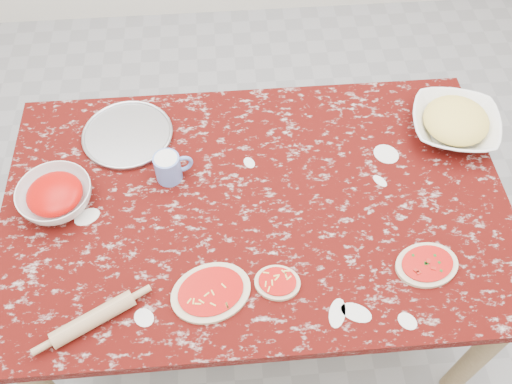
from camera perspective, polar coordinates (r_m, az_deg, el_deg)
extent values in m
plane|color=gray|center=(2.37, 0.00, -11.26)|extent=(4.00, 4.00, 0.00)
cube|color=#3B0805|center=(1.73, 0.00, -1.34)|extent=(1.60, 1.00, 0.04)
cube|color=#8C774F|center=(1.78, 0.00, -2.42)|extent=(1.50, 0.90, 0.08)
cylinder|color=#8C774F|center=(2.05, 22.38, -15.58)|extent=(0.07, 0.07, 0.71)
cylinder|color=#8C774F|center=(2.37, -18.53, 0.87)|extent=(0.07, 0.07, 0.71)
cylinder|color=#8C774F|center=(2.41, 16.47, 3.14)|extent=(0.07, 0.07, 0.71)
cylinder|color=#B2B2B7|center=(1.93, -13.34, 5.86)|extent=(0.39, 0.39, 0.01)
imported|color=white|center=(1.79, -20.29, -0.45)|extent=(0.29, 0.29, 0.07)
imported|color=white|center=(1.99, 20.12, 6.66)|extent=(0.36, 0.36, 0.07)
cylinder|color=#6381D0|center=(1.75, -9.26, 2.53)|extent=(0.08, 0.08, 0.10)
torus|color=#6381D0|center=(1.75, -7.71, 2.95)|extent=(0.07, 0.03, 0.07)
cylinder|color=silver|center=(1.73, -9.41, 3.23)|extent=(0.07, 0.07, 0.01)
ellipsoid|color=beige|center=(1.56, -4.76, -10.49)|extent=(0.27, 0.24, 0.01)
ellipsoid|color=red|center=(1.55, -4.78, -10.36)|extent=(0.22, 0.19, 0.00)
ellipsoid|color=beige|center=(1.56, 2.26, -9.52)|extent=(0.15, 0.13, 0.01)
ellipsoid|color=red|center=(1.56, 2.27, -9.39)|extent=(0.12, 0.11, 0.00)
ellipsoid|color=beige|center=(1.66, 17.50, -7.33)|extent=(0.21, 0.17, 0.01)
ellipsoid|color=red|center=(1.66, 17.57, -7.19)|extent=(0.17, 0.14, 0.00)
cylinder|color=tan|center=(1.56, -16.74, -12.66)|extent=(0.23, 0.15, 0.05)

